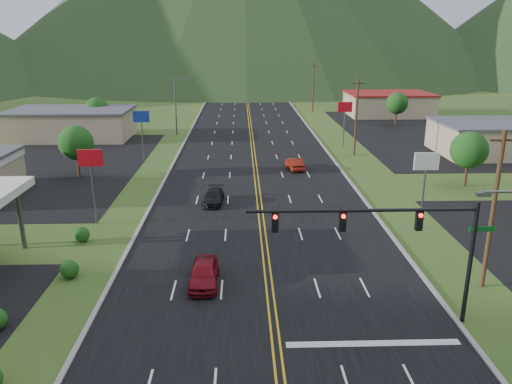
{
  "coord_description": "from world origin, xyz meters",
  "views": [
    {
      "loc": [
        -1.73,
        -9.96,
        15.12
      ],
      "look_at": [
        -0.66,
        24.09,
        4.5
      ],
      "focal_mm": 35.0,
      "sensor_mm": 36.0,
      "label": 1
    }
  ],
  "objects_px": {
    "traffic_signal": "(399,233)",
    "car_red_far": "(294,164)",
    "car_dark_mid": "(214,197)",
    "car_red_near": "(204,274)",
    "streetlight_west": "(177,102)"
  },
  "relations": [
    {
      "from": "traffic_signal",
      "to": "car_red_far",
      "type": "height_order",
      "value": "traffic_signal"
    },
    {
      "from": "car_red_far",
      "to": "car_dark_mid",
      "type": "bearing_deg",
      "value": 46.26
    },
    {
      "from": "traffic_signal",
      "to": "car_red_far",
      "type": "bearing_deg",
      "value": 93.14
    },
    {
      "from": "car_red_near",
      "to": "traffic_signal",
      "type": "bearing_deg",
      "value": -23.71
    },
    {
      "from": "streetlight_west",
      "to": "car_red_far",
      "type": "bearing_deg",
      "value": -54.14
    },
    {
      "from": "streetlight_west",
      "to": "car_red_near",
      "type": "xyz_separation_m",
      "value": [
        7.56,
        -51.22,
        -4.42
      ]
    },
    {
      "from": "traffic_signal",
      "to": "car_dark_mid",
      "type": "distance_m",
      "value": 24.07
    },
    {
      "from": "traffic_signal",
      "to": "streetlight_west",
      "type": "distance_m",
      "value": 58.88
    },
    {
      "from": "car_red_near",
      "to": "car_dark_mid",
      "type": "relative_size",
      "value": 1.03
    },
    {
      "from": "car_dark_mid",
      "to": "car_red_far",
      "type": "relative_size",
      "value": 1.02
    },
    {
      "from": "car_red_near",
      "to": "car_dark_mid",
      "type": "xyz_separation_m",
      "value": [
        -0.21,
        16.2,
        -0.13
      ]
    },
    {
      "from": "car_red_near",
      "to": "car_dark_mid",
      "type": "bearing_deg",
      "value": 91.32
    },
    {
      "from": "traffic_signal",
      "to": "streetlight_west",
      "type": "xyz_separation_m",
      "value": [
        -18.16,
        56.0,
        -0.15
      ]
    },
    {
      "from": "traffic_signal",
      "to": "streetlight_west",
      "type": "height_order",
      "value": "streetlight_west"
    },
    {
      "from": "car_red_far",
      "to": "traffic_signal",
      "type": "bearing_deg",
      "value": 85.24
    }
  ]
}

